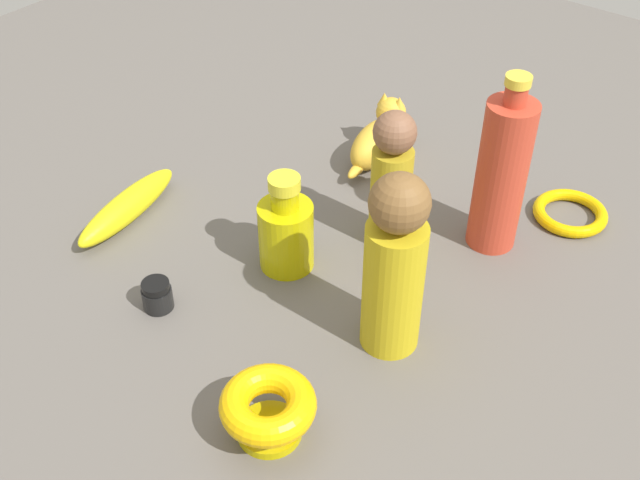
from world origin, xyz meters
name	(u,v)px	position (x,y,z in m)	size (l,w,h in m)	color
ground	(320,263)	(0.00, 0.00, 0.00)	(2.00, 2.00, 0.00)	#5B5651
bowl	(268,408)	(0.24, 0.12, 0.04)	(0.10, 0.10, 0.06)	#BEAC07
cat_figurine	(378,138)	(-0.25, -0.08, 0.04)	(0.15, 0.07, 0.09)	gold
person_figure_child	(392,179)	(-0.10, 0.04, 0.10)	(0.08, 0.08, 0.20)	#B3991D
nail_polish_jar	(157,295)	(0.19, -0.11, 0.02)	(0.04, 0.04, 0.04)	black
bottle_short	(286,231)	(0.03, -0.03, 0.05)	(0.07, 0.07, 0.14)	#BCB108
banana	(127,206)	(0.09, -0.27, 0.02)	(0.20, 0.04, 0.04)	yellow
bangle	(570,213)	(-0.29, 0.21, 0.01)	(0.10, 0.10, 0.02)	#DCAE04
person_figure_adult	(394,266)	(0.06, 0.15, 0.11)	(0.10, 0.10, 0.23)	gold
bottle_tall	(501,174)	(-0.18, 0.15, 0.11)	(0.07, 0.07, 0.25)	#BE3A26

